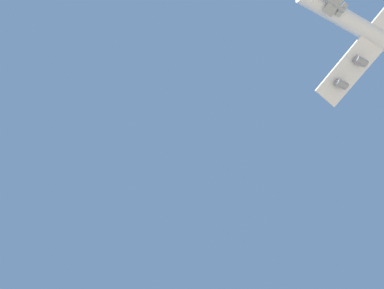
{
  "coord_description": "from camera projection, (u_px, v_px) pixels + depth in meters",
  "views": [
    {
      "loc": [
        26.45,
        64.49,
        2.77
      ],
      "look_at": [
        -6.62,
        56.3,
        60.02
      ],
      "focal_mm": 26.82,
      "sensor_mm": 36.0,
      "label": 1
    }
  ],
  "objects": [
    {
      "name": "carrier_jet",
      "position": [
        374.0,
        36.0,
        113.88
      ],
      "size": [
        65.29,
        57.89,
        22.5
      ],
      "rotation": [
        0.22,
        0.0,
        -0.68
      ],
      "color": "white"
    },
    {
      "name": "chase_jet_lead",
      "position": [
        331.0,
        1.0,
        103.95
      ],
      "size": [
        12.66,
        13.0,
        4.0
      ],
      "rotation": [
        0.0,
        0.0,
        -0.81
      ],
      "color": "#999EA3"
    }
  ]
}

